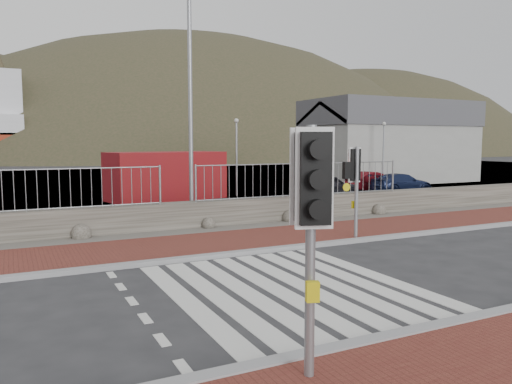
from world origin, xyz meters
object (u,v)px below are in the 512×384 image
traffic_signal_near (311,199)px  car_a (327,186)px  streetlight (194,88)px  shipping_container (166,176)px  car_c (401,183)px  traffic_signal_far (356,173)px  car_b (371,181)px

traffic_signal_near → car_a: 20.24m
traffic_signal_near → streetlight: size_ratio=0.37×
shipping_container → car_c: shipping_container is taller
traffic_signal_far → shipping_container: traffic_signal_far is taller
car_a → streetlight: bearing=107.4°
traffic_signal_far → car_b: size_ratio=0.80×
traffic_signal_near → car_b: bearing=67.8°
traffic_signal_far → shipping_container: (-2.04, 12.61, -0.80)m
traffic_signal_near → streetlight: 12.21m
car_c → streetlight: bearing=111.3°
traffic_signal_near → shipping_container: bearing=97.6°
streetlight → shipping_container: streetlight is taller
car_a → car_c: (5.33, 0.32, -0.07)m
shipping_container → car_a: (7.69, -2.93, -0.58)m
traffic_signal_near → car_b: size_ratio=0.90×
shipping_container → car_a: shipping_container is taller
traffic_signal_near → traffic_signal_far: size_ratio=1.12×
traffic_signal_near → streetlight: bearing=96.0°
shipping_container → car_a: bearing=-31.3°
streetlight → car_c: bearing=11.1°
streetlight → shipping_container: 8.67m
streetlight → car_c: streetlight is taller
streetlight → shipping_container: bearing=72.1°
car_a → car_b: size_ratio=1.05×
traffic_signal_near → car_c: (16.91, 16.84, -1.67)m
shipping_container → car_c: size_ratio=1.52×
streetlight → car_c: (14.24, 5.20, -4.20)m
streetlight → traffic_signal_near: bearing=-111.9°
car_b → traffic_signal_near: bearing=132.5°
traffic_signal_far → streetlight: size_ratio=0.33×
traffic_signal_far → car_b: traffic_signal_far is taller
traffic_signal_far → car_a: 11.29m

